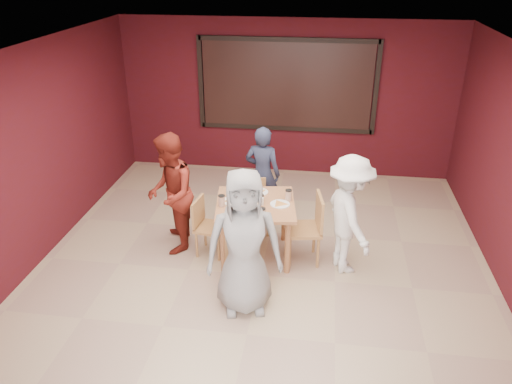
# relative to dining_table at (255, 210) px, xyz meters

# --- Properties ---
(floor) EXTENTS (7.00, 7.00, 0.00)m
(floor) POSITION_rel_dining_table_xyz_m (0.13, -0.48, -0.71)
(floor) COLOR tan
(floor) RESTS_ON ground
(window_blinds) EXTENTS (3.00, 0.02, 1.50)m
(window_blinds) POSITION_rel_dining_table_xyz_m (0.13, 2.97, 0.94)
(window_blinds) COLOR black
(dining_table) EXTENTS (1.16, 1.16, 0.96)m
(dining_table) POSITION_rel_dining_table_xyz_m (0.00, 0.00, 0.00)
(dining_table) COLOR #B17C48
(dining_table) RESTS_ON floor
(chair_front) EXTENTS (0.38, 0.38, 0.77)m
(chair_front) POSITION_rel_dining_table_xyz_m (-0.06, -0.74, -0.27)
(chair_front) COLOR #B18A44
(chair_front) RESTS_ON floor
(chair_back) EXTENTS (0.50, 0.50, 0.80)m
(chair_back) POSITION_rel_dining_table_xyz_m (-0.11, 0.68, -0.25)
(chair_back) COLOR #B18A44
(chair_back) RESTS_ON floor
(chair_left) EXTENTS (0.45, 0.45, 0.81)m
(chair_left) POSITION_rel_dining_table_xyz_m (-0.68, -0.02, -0.25)
(chair_left) COLOR #B18A44
(chair_left) RESTS_ON floor
(chair_right) EXTENTS (0.54, 0.54, 0.96)m
(chair_right) POSITION_rel_dining_table_xyz_m (0.72, -0.01, -0.16)
(chair_right) COLOR #B18A44
(chair_right) RESTS_ON floor
(diner_front) EXTENTS (0.96, 0.74, 1.76)m
(diner_front) POSITION_rel_dining_table_xyz_m (0.03, -1.11, 0.17)
(diner_front) COLOR gray
(diner_front) RESTS_ON floor
(diner_back) EXTENTS (0.60, 0.45, 1.50)m
(diner_back) POSITION_rel_dining_table_xyz_m (-0.05, 1.09, 0.04)
(diner_back) COLOR #2A314B
(diner_back) RESTS_ON floor
(diner_left) EXTENTS (0.81, 0.94, 1.68)m
(diner_left) POSITION_rel_dining_table_xyz_m (-1.18, 0.05, 0.13)
(diner_left) COLOR maroon
(diner_left) RESTS_ON floor
(diner_right) EXTENTS (0.93, 1.17, 1.59)m
(diner_right) POSITION_rel_dining_table_xyz_m (1.22, -0.14, 0.09)
(diner_right) COLOR white
(diner_right) RESTS_ON floor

